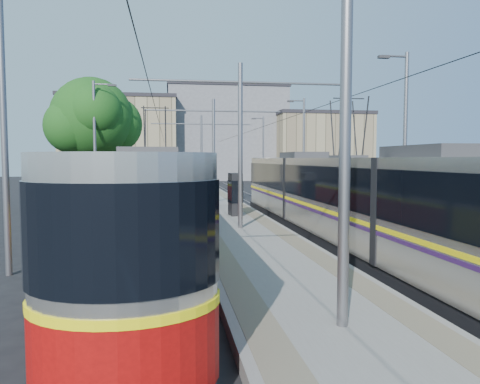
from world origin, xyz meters
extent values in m
plane|color=black|center=(0.00, 0.00, 0.00)|extent=(160.00, 160.00, 0.00)
cube|color=gray|center=(0.00, 17.00, 0.15)|extent=(4.00, 50.00, 0.30)
cube|color=gray|center=(-1.45, 17.00, 0.30)|extent=(0.70, 50.00, 0.01)
cube|color=gray|center=(1.45, 17.00, 0.30)|extent=(0.70, 50.00, 0.01)
cube|color=gray|center=(-4.32, 17.00, 0.01)|extent=(0.07, 70.00, 0.03)
cube|color=gray|center=(-2.88, 17.00, 0.01)|extent=(0.07, 70.00, 0.03)
cube|color=gray|center=(2.88, 17.00, 0.01)|extent=(0.07, 70.00, 0.03)
cube|color=gray|center=(4.32, 17.00, 0.01)|extent=(0.07, 70.00, 0.03)
cube|color=silver|center=(-3.60, -3.00, 0.01)|extent=(1.20, 5.00, 0.01)
cube|color=black|center=(-3.60, 9.26, 0.20)|extent=(2.30, 31.42, 0.40)
cube|color=beige|center=(-3.60, 9.26, 1.85)|extent=(2.40, 29.82, 2.90)
cube|color=black|center=(-3.60, 9.26, 2.35)|extent=(2.43, 29.82, 1.30)
cube|color=#FFEC0D|center=(-3.60, 9.26, 1.45)|extent=(2.43, 29.82, 0.12)
cube|color=#A20A09|center=(-3.60, 9.26, 0.95)|extent=(2.42, 29.82, 1.10)
cube|color=#2D2D30|center=(-3.60, 9.26, 3.45)|extent=(1.68, 3.00, 0.30)
cube|color=black|center=(3.60, 4.94, 0.20)|extent=(2.30, 29.17, 0.40)
cube|color=#B0AAA2|center=(3.60, 4.94, 1.85)|extent=(2.40, 27.57, 2.90)
cube|color=black|center=(3.60, 4.94, 2.35)|extent=(2.43, 27.57, 1.30)
cube|color=yellow|center=(3.60, 4.94, 1.45)|extent=(2.43, 27.57, 0.12)
cube|color=#32154A|center=(3.60, 4.94, 1.30)|extent=(2.43, 27.57, 0.10)
cube|color=#2D2D30|center=(3.60, 4.94, 3.45)|extent=(1.68, 3.00, 0.30)
cylinder|color=slate|center=(0.00, -4.00, 3.80)|extent=(0.20, 0.20, 7.00)
cylinder|color=slate|center=(0.00, 8.00, 3.80)|extent=(0.20, 0.20, 7.00)
cylinder|color=slate|center=(0.00, 8.00, 6.50)|extent=(9.20, 0.10, 0.10)
cylinder|color=slate|center=(0.00, 20.00, 3.80)|extent=(0.20, 0.20, 7.00)
cylinder|color=slate|center=(0.00, 20.00, 6.50)|extent=(9.20, 0.10, 0.10)
cylinder|color=slate|center=(0.00, 32.00, 3.80)|extent=(0.20, 0.20, 7.00)
cylinder|color=slate|center=(0.00, 32.00, 6.50)|extent=(9.20, 0.10, 0.10)
cylinder|color=black|center=(-3.60, 17.00, 5.55)|extent=(0.02, 70.00, 0.02)
cylinder|color=black|center=(3.60, 17.00, 5.55)|extent=(0.02, 70.00, 0.02)
cylinder|color=slate|center=(-7.50, 2.00, 4.00)|extent=(0.18, 0.18, 8.00)
cylinder|color=slate|center=(-7.50, 18.00, 4.00)|extent=(0.18, 0.18, 8.00)
cube|color=#2D2D30|center=(-6.40, 18.00, 7.75)|extent=(0.50, 0.22, 0.12)
cylinder|color=slate|center=(-7.50, 34.00, 4.00)|extent=(0.18, 0.18, 8.00)
cube|color=#2D2D30|center=(-6.40, 34.00, 7.75)|extent=(0.50, 0.22, 0.12)
cylinder|color=slate|center=(7.50, 8.00, 4.00)|extent=(0.18, 0.18, 8.00)
cube|color=#2D2D30|center=(6.40, 8.00, 7.75)|extent=(0.50, 0.22, 0.12)
cylinder|color=slate|center=(7.50, 24.00, 4.00)|extent=(0.18, 0.18, 8.00)
cube|color=#2D2D30|center=(6.40, 24.00, 7.75)|extent=(0.50, 0.22, 0.12)
cylinder|color=slate|center=(7.50, 40.00, 4.00)|extent=(0.18, 0.18, 8.00)
cube|color=#2D2D30|center=(6.40, 40.00, 7.75)|extent=(0.50, 0.22, 0.12)
cube|color=black|center=(0.41, 12.44, 1.41)|extent=(0.67, 1.02, 2.23)
cube|color=black|center=(0.41, 12.44, 1.56)|extent=(0.71, 1.06, 1.16)
cylinder|color=#382314|center=(-8.09, 20.86, 1.81)|extent=(0.50, 0.50, 3.61)
sphere|color=#124113|center=(-8.09, 20.86, 5.98)|extent=(5.42, 5.42, 5.42)
sphere|color=#124113|center=(-6.74, 21.76, 5.64)|extent=(3.84, 3.84, 3.84)
cube|color=tan|center=(-10.00, 60.00, 5.90)|extent=(16.00, 12.00, 11.80)
cube|color=#262328|center=(-10.00, 60.00, 12.05)|extent=(16.32, 12.24, 0.50)
cube|color=gray|center=(6.00, 64.00, 7.05)|extent=(18.00, 14.00, 14.10)
cube|color=#262328|center=(6.00, 64.00, 14.35)|extent=(18.36, 14.28, 0.50)
cube|color=tan|center=(20.00, 58.00, 4.89)|extent=(14.00, 10.00, 9.79)
cube|color=#262328|center=(20.00, 58.00, 10.04)|extent=(14.28, 10.20, 0.50)
camera|label=1|loc=(-3.03, -11.77, 3.26)|focal=35.00mm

